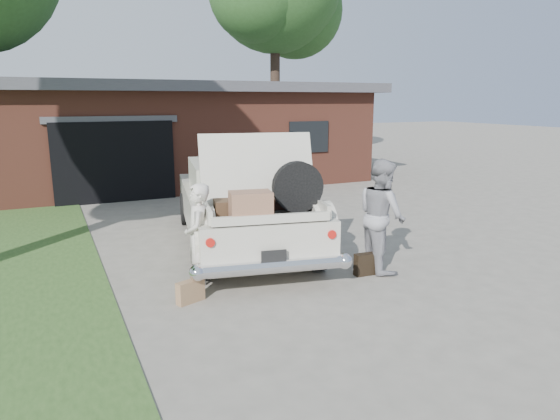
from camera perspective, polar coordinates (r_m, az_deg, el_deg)
name	(u,v)px	position (r m, az deg, el deg)	size (l,w,h in m)	color
ground	(297,290)	(7.50, 1.98, -9.14)	(90.00, 90.00, 0.00)	gray
house	(174,132)	(18.19, -12.04, 8.77)	(12.80, 7.80, 3.30)	brown
sedan	(242,203)	(9.62, -4.42, 0.78)	(3.18, 5.86, 2.25)	beige
woman_left	(198,238)	(7.36, -9.34, -3.17)	(0.58, 0.38, 1.60)	silver
woman_right	(382,215)	(8.29, 11.54, -0.59)	(0.90, 0.70, 1.85)	gray
suitcase_left	(190,291)	(7.13, -10.21, -9.15)	(0.41, 0.13, 0.32)	#9E7550
suitcase_right	(368,264)	(8.20, 10.04, -6.09)	(0.46, 0.15, 0.36)	black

